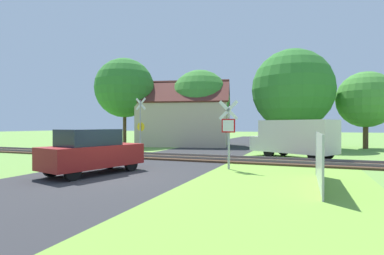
# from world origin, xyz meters

# --- Properties ---
(ground_plane) EXTENTS (160.00, 160.00, 0.00)m
(ground_plane) POSITION_xyz_m (0.00, 0.00, 0.00)
(ground_plane) COLOR #6B9942
(road_asphalt) EXTENTS (6.51, 80.00, 0.01)m
(road_asphalt) POSITION_xyz_m (0.00, 2.00, 0.00)
(road_asphalt) COLOR #2D2D30
(road_asphalt) RESTS_ON ground
(grass_verge) EXTENTS (6.00, 20.00, 0.01)m
(grass_verge) POSITION_xyz_m (6.26, -2.00, 0.00)
(grass_verge) COLOR #75A83B
(grass_verge) RESTS_ON ground
(rail_track) EXTENTS (60.00, 2.60, 0.22)m
(rail_track) POSITION_xyz_m (0.00, 6.64, 0.06)
(rail_track) COLOR #422D1E
(rail_track) RESTS_ON ground
(stop_sign_near) EXTENTS (0.88, 0.14, 3.04)m
(stop_sign_near) POSITION_xyz_m (3.84, 3.45, 1.75)
(stop_sign_near) COLOR #9E9EA5
(stop_sign_near) RESTS_ON ground
(crossing_sign_far) EXTENTS (0.87, 0.18, 3.88)m
(crossing_sign_far) POSITION_xyz_m (-3.94, 9.03, 2.13)
(crossing_sign_far) COLOR #9E9EA5
(crossing_sign_far) RESTS_ON ground
(house) EXTENTS (9.49, 7.23, 6.21)m
(house) POSITION_xyz_m (-3.83, 16.86, 2.20)
(house) COLOR #C6B293
(house) RESTS_ON ground
(tree_right) EXTENTS (6.83, 6.83, 8.37)m
(tree_right) POSITION_xyz_m (5.90, 17.38, 4.95)
(tree_right) COLOR #513823
(tree_right) RESTS_ON ground
(tree_left) EXTENTS (5.53, 5.53, 8.20)m
(tree_left) POSITION_xyz_m (-8.95, 14.55, 5.43)
(tree_left) COLOR #513823
(tree_left) RESTS_ON ground
(tree_center) EXTENTS (5.69, 5.69, 7.22)m
(tree_center) POSITION_xyz_m (-2.54, 17.64, 4.36)
(tree_center) COLOR #513823
(tree_center) RESTS_ON ground
(tree_far) EXTENTS (4.61, 4.61, 6.37)m
(tree_far) POSITION_xyz_m (11.57, 18.85, 4.05)
(tree_far) COLOR #513823
(tree_far) RESTS_ON ground
(mail_truck) EXTENTS (5.19, 3.98, 2.24)m
(mail_truck) POSITION_xyz_m (6.37, 9.25, 1.24)
(mail_truck) COLOR silver
(mail_truck) RESTS_ON ground
(parked_car) EXTENTS (2.58, 4.28, 1.78)m
(parked_car) POSITION_xyz_m (-0.90, 0.27, 0.89)
(parked_car) COLOR maroon
(parked_car) RESTS_ON ground
(fence_panel) EXTENTS (0.10, 4.25, 1.70)m
(fence_panel) POSITION_xyz_m (7.42, 0.96, 0.85)
(fence_panel) COLOR #9E9EA5
(fence_panel) RESTS_ON ground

